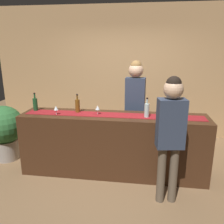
{
  "coord_description": "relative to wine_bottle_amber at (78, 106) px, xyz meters",
  "views": [
    {
      "loc": [
        0.47,
        -3.44,
        2.02
      ],
      "look_at": [
        -0.02,
        0.0,
        1.04
      ],
      "focal_mm": 37.36,
      "sensor_mm": 36.0,
      "label": 1
    }
  ],
  "objects": [
    {
      "name": "wine_glass_mid_counter",
      "position": [
        -0.29,
        -0.19,
        -0.01
      ],
      "size": [
        0.07,
        0.07,
        0.14
      ],
      "color": "silver",
      "rests_on": "bar_counter"
    },
    {
      "name": "potted_plant_tall",
      "position": [
        -1.43,
        0.13,
        -0.52
      ],
      "size": [
        0.69,
        0.69,
        1.01
      ],
      "color": "#9E9389",
      "rests_on": "ground"
    },
    {
      "name": "ground_plane",
      "position": [
        0.59,
        -0.08,
        -1.1
      ],
      "size": [
        10.0,
        10.0,
        0.0
      ],
      "primitive_type": "plane",
      "color": "brown"
    },
    {
      "name": "wine_glass_near_customer",
      "position": [
        0.35,
        -0.08,
        -0.01
      ],
      "size": [
        0.07,
        0.07,
        0.14
      ],
      "color": "silver",
      "rests_on": "bar_counter"
    },
    {
      "name": "bar_counter",
      "position": [
        0.59,
        -0.08,
        -0.61
      ],
      "size": [
        2.93,
        0.6,
        0.99
      ],
      "primitive_type": "cube",
      "color": "#3D2314",
      "rests_on": "ground"
    },
    {
      "name": "back_wall",
      "position": [
        0.59,
        1.82,
        0.35
      ],
      "size": [
        6.0,
        0.12,
        2.9
      ],
      "primitive_type": "cube",
      "color": "tan",
      "rests_on": "ground"
    },
    {
      "name": "counter_runner_cloth",
      "position": [
        0.59,
        -0.08,
        -0.11
      ],
      "size": [
        2.78,
        0.28,
        0.01
      ],
      "primitive_type": "cube",
      "color": "maroon",
      "rests_on": "bar_counter"
    },
    {
      "name": "wine_bottle_green",
      "position": [
        -0.72,
        0.0,
        0.0
      ],
      "size": [
        0.07,
        0.07,
        0.3
      ],
      "color": "#194723",
      "rests_on": "bar_counter"
    },
    {
      "name": "customer_sipping",
      "position": [
        1.4,
        -0.72,
        -0.06
      ],
      "size": [
        0.37,
        0.25,
        1.69
      ],
      "rotation": [
        0.0,
        0.0,
        0.15
      ],
      "color": "brown",
      "rests_on": "ground"
    },
    {
      "name": "wine_bottle_amber",
      "position": [
        0.0,
        0.0,
        0.0
      ],
      "size": [
        0.07,
        0.07,
        0.3
      ],
      "color": "brown",
      "rests_on": "bar_counter"
    },
    {
      "name": "bartender",
      "position": [
        0.9,
        0.5,
        0.02
      ],
      "size": [
        0.35,
        0.25,
        1.8
      ],
      "rotation": [
        0.0,
        0.0,
        3.08
      ],
      "color": "#26262B",
      "rests_on": "ground"
    },
    {
      "name": "wine_bottle_clear",
      "position": [
        1.11,
        -0.12,
        0.0
      ],
      "size": [
        0.07,
        0.07,
        0.3
      ],
      "color": "#B2C6C1",
      "rests_on": "bar_counter"
    }
  ]
}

